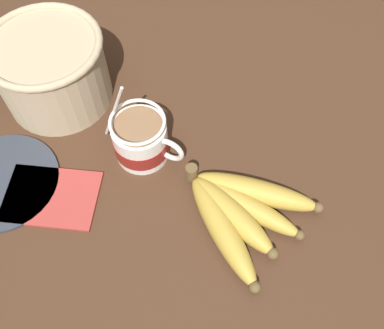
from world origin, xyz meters
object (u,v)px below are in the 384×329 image
at_px(banana_bunch, 240,210).
at_px(woven_basket, 51,69).
at_px(coffee_mug, 141,140).
at_px(small_plate, 4,181).

bearing_deg(banana_bunch, woven_basket, 168.04).
bearing_deg(woven_basket, coffee_mug, -12.86).
distance_m(coffee_mug, small_plate, 0.24).
bearing_deg(small_plate, coffee_mug, 39.75).
distance_m(banana_bunch, woven_basket, 0.41).
bearing_deg(banana_bunch, coffee_mug, 168.97).
bearing_deg(small_plate, woven_basket, 95.62).
bearing_deg(coffee_mug, small_plate, -140.25).
height_order(coffee_mug, banana_bunch, coffee_mug).
height_order(coffee_mug, woven_basket, coffee_mug).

